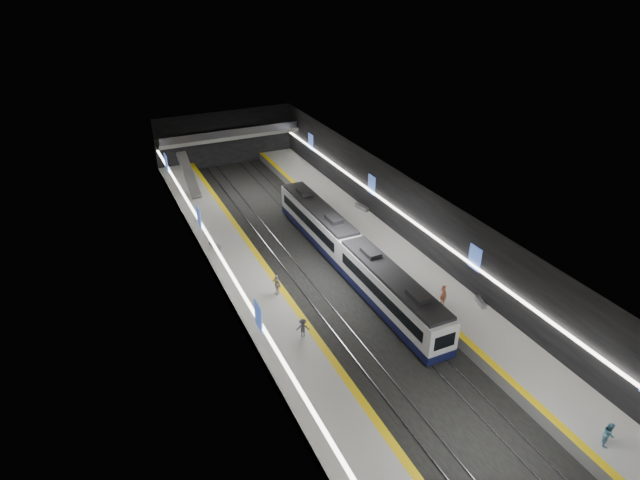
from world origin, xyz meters
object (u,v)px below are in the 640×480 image
escalator (189,175)px  bench_right_far (362,207)px  passenger_left_b (303,328)px  bench_left_far (215,245)px  bench_right_near (481,302)px  passenger_left_a (277,285)px  passenger_right_a (443,294)px  passenger_right_b (609,434)px  train (351,252)px

escalator → bench_right_far: (17.00, -14.76, -1.66)m
passenger_left_b → bench_left_far: bearing=-58.7°
escalator → bench_right_far: size_ratio=4.07×
escalator → bench_right_near: 39.85m
passenger_left_a → passenger_left_b: passenger_left_a is taller
bench_left_far → bench_right_far: bench_right_far is taller
passenger_right_a → passenger_left_b: 12.79m
bench_left_far → bench_right_far: 18.32m
escalator → passenger_right_b: bearing=-74.4°
bench_right_far → train: bearing=-135.6°
bench_right_far → bench_left_far: bearing=173.7°
passenger_right_a → passenger_left_a: (-12.51, 7.44, 0.02)m
passenger_right_a → train: bearing=15.3°
train → passenger_right_b: train is taller
bench_right_near → bench_right_far: 21.24m
passenger_right_a → passenger_left_a: 14.56m
passenger_left_b → train: bearing=-113.2°
passenger_right_a → bench_left_far: bearing=32.2°
bench_right_far → passenger_left_b: (-15.69, -18.71, 0.57)m
passenger_right_b → passenger_left_a: bearing=74.1°
passenger_left_b → passenger_left_a: bearing=-69.3°
bench_right_far → passenger_right_a: size_ratio=1.04×
bench_right_near → passenger_left_b: passenger_left_b is taller
escalator → bench_right_near: escalator is taller
bench_left_far → bench_right_far: (18.24, 1.63, 0.04)m
passenger_right_b → passenger_left_a: 27.20m
bench_right_far → passenger_left_a: size_ratio=1.02×
bench_right_far → passenger_left_b: bearing=-141.4°
passenger_right_b → passenger_left_b: (-12.92, 17.65, -0.05)m
bench_right_far → passenger_right_a: (-2.94, -19.74, 0.71)m
bench_right_near → passenger_left_b: 15.90m
bench_left_far → train: bearing=-53.3°
bench_right_near → passenger_left_a: (-15.45, 8.94, 0.77)m
train → bench_right_near: train is taller
bench_right_near → passenger_right_a: size_ratio=0.85×
escalator → passenger_right_b: size_ratio=4.63×
escalator → passenger_left_a: escalator is taller
passenger_right_b → train: bearing=55.6°
bench_right_near → passenger_right_b: 15.38m
bench_right_far → passenger_right_b: passenger_right_b is taller
passenger_right_a → passenger_right_b: 16.62m
escalator → train: bearing=-68.3°
bench_left_far → passenger_right_a: (15.30, -18.11, 0.74)m
train → bench_left_far: 14.25m
bench_right_far → passenger_right_b: 36.47m
bench_left_far → passenger_right_a: size_ratio=0.88×
passenger_right_a → escalator: bearing=14.2°
passenger_right_b → bench_right_near: bearing=36.0°
train → passenger_right_a: 10.26m
train → bench_right_far: (7.00, 10.32, -0.96)m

